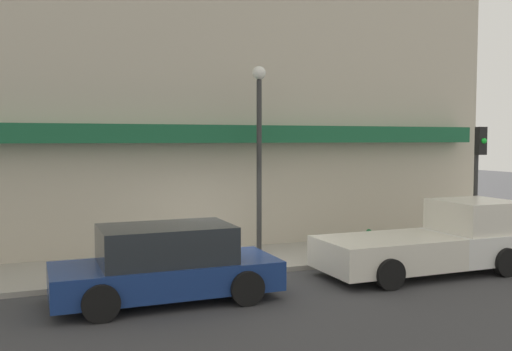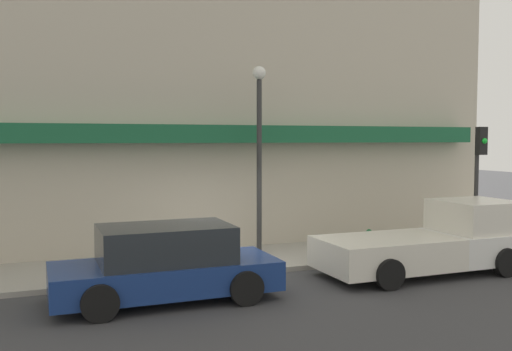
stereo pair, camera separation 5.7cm
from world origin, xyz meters
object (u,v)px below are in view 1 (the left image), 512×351
(parked_car, at_px, (166,264))
(fire_hydrant, at_px, (369,242))
(pickup_truck, at_px, (436,242))
(traffic_light, at_px, (478,165))
(street_lamp, at_px, (259,136))

(parked_car, bearing_deg, fire_hydrant, 15.81)
(pickup_truck, height_order, traffic_light, traffic_light)
(street_lamp, bearing_deg, fire_hydrant, -23.50)
(traffic_light, bearing_deg, fire_hydrant, 176.88)
(fire_hydrant, bearing_deg, pickup_truck, -68.07)
(parked_car, distance_m, fire_hydrant, 6.26)
(parked_car, height_order, street_lamp, street_lamp)
(parked_car, relative_size, traffic_light, 1.29)
(pickup_truck, distance_m, fire_hydrant, 2.00)
(pickup_truck, height_order, street_lamp, street_lamp)
(pickup_truck, distance_m, traffic_light, 3.70)
(parked_car, height_order, traffic_light, traffic_light)
(pickup_truck, height_order, parked_car, pickup_truck)
(pickup_truck, xyz_separation_m, traffic_light, (2.80, 1.65, 1.78))
(pickup_truck, bearing_deg, parked_car, 178.30)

